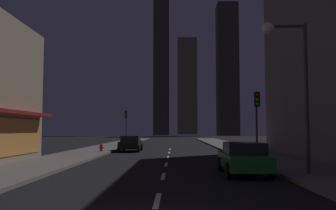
# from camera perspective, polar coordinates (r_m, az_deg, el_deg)

# --- Properties ---
(ground_plane) EXTENTS (78.00, 136.00, 0.10)m
(ground_plane) POSITION_cam_1_polar(r_m,az_deg,el_deg) (39.07, 0.37, -7.03)
(ground_plane) COLOR black
(sidewalk_right) EXTENTS (4.00, 76.00, 0.15)m
(sidewalk_right) POSITION_cam_1_polar(r_m,az_deg,el_deg) (39.60, 10.63, -6.74)
(sidewalk_right) COLOR #605E59
(sidewalk_right) RESTS_ON ground
(sidewalk_left) EXTENTS (4.00, 76.00, 0.15)m
(sidewalk_left) POSITION_cam_1_polar(r_m,az_deg,el_deg) (39.77, -9.83, -6.74)
(sidewalk_left) COLOR #605E59
(sidewalk_left) RESTS_ON ground
(lane_marking_center) EXTENTS (0.16, 33.40, 0.01)m
(lane_marking_center) POSITION_cam_1_polar(r_m,az_deg,el_deg) (20.71, -0.29, -9.58)
(lane_marking_center) COLOR silver
(lane_marking_center) RESTS_ON ground
(skyscraper_distant_tall) EXTENTS (5.72, 5.70, 61.71)m
(skyscraper_distant_tall) POSITION_cam_1_polar(r_m,az_deg,el_deg) (129.61, -1.04, 8.87)
(skyscraper_distant_tall) COLOR #3C392D
(skyscraper_distant_tall) RESTS_ON ground
(skyscraper_distant_mid) EXTENTS (8.40, 8.31, 42.08)m
(skyscraper_distant_mid) POSITION_cam_1_polar(r_m,az_deg,el_deg) (156.04, 3.11, 3.02)
(skyscraper_distant_mid) COLOR #5E5946
(skyscraper_distant_mid) RESTS_ON ground
(skyscraper_distant_short) EXTENTS (6.80, 7.52, 44.26)m
(skyscraper_distant_short) POSITION_cam_1_polar(r_m,az_deg,el_deg) (120.51, 9.56, 5.68)
(skyscraper_distant_short) COLOR #373429
(skyscraper_distant_short) RESTS_ON ground
(car_parked_near) EXTENTS (1.98, 4.24, 1.45)m
(car_parked_near) POSITION_cam_1_polar(r_m,az_deg,el_deg) (16.40, 12.13, -8.39)
(car_parked_near) COLOR #1E722D
(car_parked_near) RESTS_ON ground
(car_parked_far) EXTENTS (1.98, 4.24, 1.45)m
(car_parked_far) POSITION_cam_1_polar(r_m,az_deg,el_deg) (33.12, -6.04, -6.19)
(car_parked_far) COLOR black
(car_parked_far) RESTS_ON ground
(fire_hydrant_far_left) EXTENTS (0.42, 0.30, 0.65)m
(fire_hydrant_far_left) POSITION_cam_1_polar(r_m,az_deg,el_deg) (31.37, -10.75, -6.79)
(fire_hydrant_far_left) COLOR red
(fire_hydrant_far_left) RESTS_ON sidewalk_left
(traffic_light_near_right) EXTENTS (0.32, 0.48, 4.20)m
(traffic_light_near_right) POSITION_cam_1_polar(r_m,az_deg,el_deg) (22.10, 14.18, -0.84)
(traffic_light_near_right) COLOR #2D2D2D
(traffic_light_near_right) RESTS_ON sidewalk_right
(traffic_light_far_left) EXTENTS (0.32, 0.48, 4.20)m
(traffic_light_far_left) POSITION_cam_1_polar(r_m,az_deg,el_deg) (43.67, -6.80, -2.43)
(traffic_light_far_left) COLOR #2D2D2D
(traffic_light_far_left) RESTS_ON sidewalk_left
(street_lamp_right) EXTENTS (1.96, 0.56, 6.58)m
(street_lamp_right) POSITION_cam_1_polar(r_m,az_deg,el_deg) (16.31, 18.63, 6.97)
(street_lamp_right) COLOR #38383D
(street_lamp_right) RESTS_ON sidewalk_right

